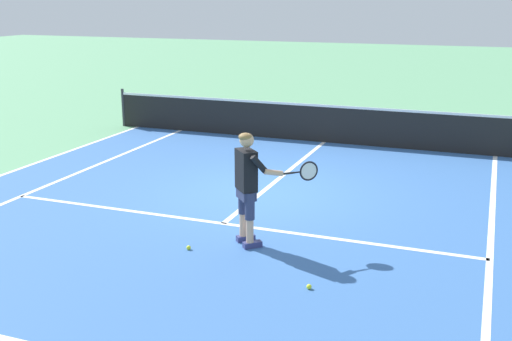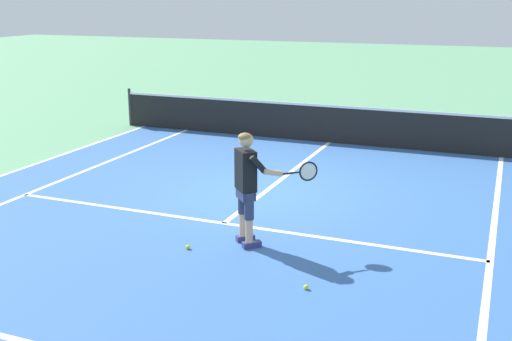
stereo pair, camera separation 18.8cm
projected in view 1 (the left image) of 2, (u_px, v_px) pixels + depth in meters
ground_plane at (262, 193)px, 11.89m from camera, size 80.00×80.00×0.00m
court_inner_surface at (249, 203)px, 11.28m from camera, size 10.98×10.93×0.00m
line_service at (223, 224)px, 10.26m from camera, size 8.23×0.10×0.01m
line_centre_service at (285, 174)px, 13.14m from camera, size 0.10×6.40×0.01m
line_singles_left at (60, 180)px, 12.69m from camera, size 0.10×10.53×0.01m
line_singles_right at (491, 233)px, 9.87m from camera, size 0.10×10.53×0.01m
line_doubles_left at (6, 174)px, 13.17m from camera, size 0.10×10.53×0.01m
tennis_net at (325, 123)px, 15.89m from camera, size 11.96×0.08×1.07m
tennis_player at (248, 181)px, 9.14m from camera, size 1.17×0.71×1.71m
tennis_ball_near_feet at (189, 248)px, 9.20m from camera, size 0.07×0.07×0.07m
tennis_ball_by_baseline at (309, 287)px, 7.96m from camera, size 0.07×0.07×0.07m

